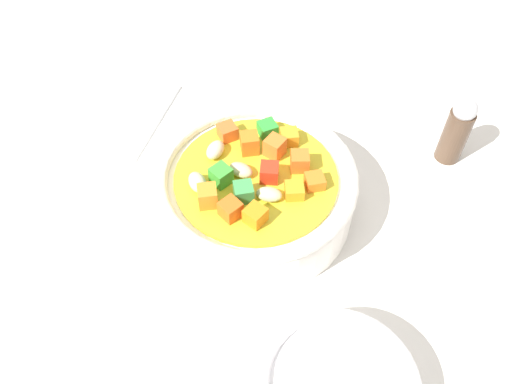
{
  "coord_description": "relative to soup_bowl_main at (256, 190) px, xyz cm",
  "views": [
    {
      "loc": [
        -6.35,
        31.0,
        42.48
      ],
      "look_at": [
        0.0,
        0.0,
        2.87
      ],
      "focal_mm": 37.4,
      "sensor_mm": 36.0,
      "label": 1
    }
  ],
  "objects": [
    {
      "name": "ground_plane",
      "position": [
        -0.01,
        0.0,
        -4.17
      ],
      "size": [
        140.0,
        140.0,
        2.0
      ],
      "primitive_type": "cube",
      "color": "silver"
    },
    {
      "name": "spoon",
      "position": [
        14.16,
        -3.3,
        -2.82
      ],
      "size": [
        3.68,
        21.59,
        0.73
      ],
      "rotation": [
        0.0,
        0.0,
        7.75
      ],
      "color": "silver",
      "rests_on": "ground_plane"
    },
    {
      "name": "soup_bowl_main",
      "position": [
        0.0,
        0.0,
        0.0
      ],
      "size": [
        18.89,
        18.89,
        7.15
      ],
      "color": "white",
      "rests_on": "ground_plane"
    },
    {
      "name": "pepper_shaker",
      "position": [
        -18.68,
        -11.19,
        0.81
      ],
      "size": [
        2.64,
        2.64,
        7.99
      ],
      "color": "#4C3828",
      "rests_on": "ground_plane"
    }
  ]
}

